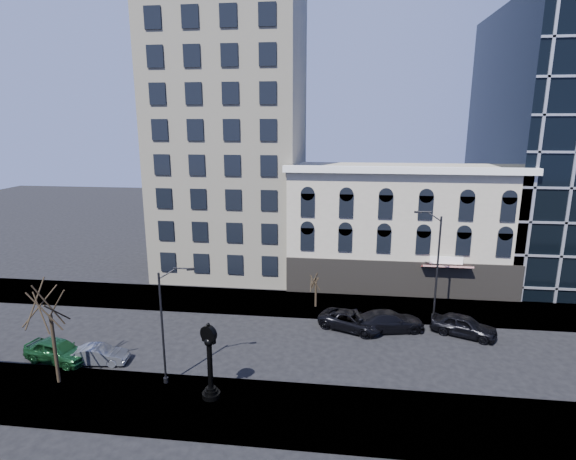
# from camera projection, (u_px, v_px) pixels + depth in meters

# --- Properties ---
(ground) EXTENTS (160.00, 160.00, 0.00)m
(ground) POSITION_uv_depth(u_px,v_px,m) (255.00, 344.00, 34.03)
(ground) COLOR black
(ground) RESTS_ON ground
(sidewalk_far) EXTENTS (160.00, 6.00, 0.12)m
(sidewalk_far) POSITION_uv_depth(u_px,v_px,m) (272.00, 302.00, 41.74)
(sidewalk_far) COLOR gray
(sidewalk_far) RESTS_ON ground
(sidewalk_near) EXTENTS (160.00, 6.00, 0.12)m
(sidewalk_near) POSITION_uv_depth(u_px,v_px,m) (229.00, 408.00, 26.29)
(sidewalk_near) COLOR gray
(sidewalk_near) RESTS_ON ground
(cream_tower) EXTENTS (15.90, 15.40, 42.50)m
(cream_tower) POSITION_uv_depth(u_px,v_px,m) (230.00, 95.00, 48.52)
(cream_tower) COLOR beige
(cream_tower) RESTS_ON ground
(victorian_row) EXTENTS (22.60, 11.19, 12.50)m
(victorian_row) POSITION_uv_depth(u_px,v_px,m) (397.00, 225.00, 46.56)
(victorian_row) COLOR #AFA690
(victorian_row) RESTS_ON ground
(street_clock) EXTENTS (1.10, 1.10, 4.86)m
(street_clock) POSITION_uv_depth(u_px,v_px,m) (210.00, 364.00, 26.72)
(street_clock) COLOR black
(street_clock) RESTS_ON sidewalk_near
(street_lamp_near) EXTENTS (1.97, 0.77, 7.82)m
(street_lamp_near) POSITION_uv_depth(u_px,v_px,m) (170.00, 295.00, 27.48)
(street_lamp_near) COLOR black
(street_lamp_near) RESTS_ON sidewalk_near
(street_lamp_far) EXTENTS (2.29, 1.18, 9.40)m
(street_lamp_far) POSITION_uv_depth(u_px,v_px,m) (431.00, 237.00, 36.81)
(street_lamp_far) COLOR black
(street_lamp_far) RESTS_ON sidewalk_far
(bare_tree_near) EXTENTS (4.38, 4.38, 7.52)m
(bare_tree_near) POSITION_uv_depth(u_px,v_px,m) (48.00, 299.00, 27.51)
(bare_tree_near) COLOR #2E2417
(bare_tree_near) RESTS_ON sidewalk_near
(bare_tree_far) EXTENTS (2.15, 2.15, 3.70)m
(bare_tree_far) POSITION_uv_depth(u_px,v_px,m) (316.00, 277.00, 40.06)
(bare_tree_far) COLOR #2E2417
(bare_tree_far) RESTS_ON sidewalk_far
(car_near_a) EXTENTS (5.14, 2.93, 1.65)m
(car_near_a) POSITION_uv_depth(u_px,v_px,m) (58.00, 351.00, 31.34)
(car_near_a) COLOR #143F1E
(car_near_a) RESTS_ON ground
(car_near_b) EXTENTS (4.06, 1.81, 1.29)m
(car_near_b) POSITION_uv_depth(u_px,v_px,m) (99.00, 355.00, 31.13)
(car_near_b) COLOR #595B60
(car_near_b) RESTS_ON ground
(car_far_a) EXTENTS (5.83, 4.27, 1.47)m
(car_far_a) POSITION_uv_depth(u_px,v_px,m) (351.00, 321.00, 36.29)
(car_far_a) COLOR black
(car_far_a) RESTS_ON ground
(car_far_b) EXTENTS (5.96, 3.45, 1.63)m
(car_far_b) POSITION_uv_depth(u_px,v_px,m) (389.00, 321.00, 36.09)
(car_far_b) COLOR black
(car_far_b) RESTS_ON ground
(car_far_c) EXTENTS (5.31, 3.78, 1.68)m
(car_far_c) POSITION_uv_depth(u_px,v_px,m) (464.00, 325.00, 35.23)
(car_far_c) COLOR black
(car_far_c) RESTS_ON ground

